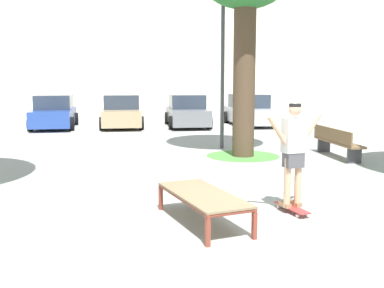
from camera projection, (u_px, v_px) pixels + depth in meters
ground_plane at (243, 228)px, 6.57m from camera, size 120.00×120.00×0.00m
building_facade at (146, 8)px, 33.89m from camera, size 39.52×4.00×15.18m
skate_box at (203, 196)px, 6.74m from camera, size 1.28×2.04×0.46m
skateboard at (292, 208)px, 7.32m from camera, size 0.39×0.82×0.09m
skater at (294, 148)px, 7.18m from camera, size 0.99×0.37×1.69m
grass_patch_mid_back at (243, 156)px, 12.86m from camera, size 2.10×2.10×0.01m
car_blue at (54, 113)px, 20.49m from camera, size 2.15×4.31×1.50m
car_tan at (122, 112)px, 20.86m from camera, size 2.05×4.26×1.50m
car_grey at (187, 112)px, 21.14m from camera, size 1.98×4.23×1.50m
car_silver at (249, 111)px, 21.71m from camera, size 2.05×4.26×1.50m
park_bench at (336, 142)px, 12.59m from camera, size 0.48×2.41×0.83m
light_post at (223, 26)px, 13.81m from camera, size 0.36×0.36×5.83m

